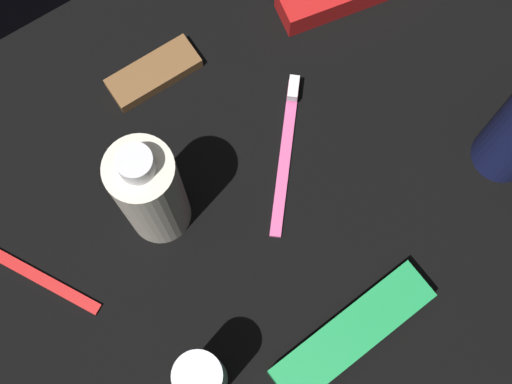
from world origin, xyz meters
The scene contains 7 objects.
ground_plane centered at (0.00, 0.00, -0.60)cm, with size 84.00×64.00×1.20cm, color black.
bodywash_bottle centered at (-9.20, 4.25, 8.02)cm, with size 6.35×6.35×17.63cm.
deodorant_stick centered at (-14.36, -12.61, 5.33)cm, with size 4.43×4.43×10.67cm, color silver.
toothbrush_pink centered at (6.03, 3.17, 0.61)cm, with size 12.69×14.40×2.10cm.
toothbrush_red centered at (-24.62, 7.96, 0.61)cm, with size 9.72×16.35×2.10cm.
toothpaste_box_green centered at (0.43, -17.01, 1.60)cm, with size 17.60×4.40×3.20cm, color green.
snack_bar_brown centered at (-1.49, 18.33, 0.75)cm, with size 10.40×4.00×1.50cm, color brown.
Camera 1 is at (-11.23, -16.92, 71.80)cm, focal length 49.27 mm.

